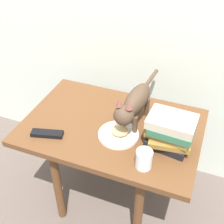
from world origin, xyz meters
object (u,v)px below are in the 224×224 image
Objects in this scene: cat at (134,103)px; side_table at (112,136)px; tv_remote at (47,134)px; bread_roll at (120,131)px; book_stack at (171,132)px; plate at (118,135)px; candle_jar at (144,160)px.

side_table is at bearing -159.62° from cat.
bread_roll is at bearing 4.01° from tv_remote.
book_stack is at bearing -8.11° from side_table.
side_table is 0.23m from cat.
book_stack is 1.40× the size of tv_remote.
book_stack is at bearing 7.36° from bread_roll.
tv_remote is at bearing -144.91° from side_table.
cat is 3.19× the size of tv_remote.
side_table is 1.81× the size of cat.
book_stack reaches higher than side_table.
cat reaches higher than bread_roll.
plate is at bearing -174.67° from book_stack.
bread_roll is 0.53× the size of tv_remote.
cat is 0.21m from book_stack.
cat is 0.43m from tv_remote.
plate reaches higher than side_table.
candle_jar is (-0.07, -0.16, -0.04)m from book_stack.
side_table is 5.77× the size of tv_remote.
plate is 0.22m from candle_jar.
tv_remote is at bearing 177.48° from candle_jar.
side_table is at bearing 137.35° from candle_jar.
cat is 2.28× the size of book_stack.
candle_jar is at bearing -17.42° from tv_remote.
cat reaches higher than side_table.
book_stack is (0.19, -0.08, -0.05)m from cat.
candle_jar is at bearing -42.65° from side_table.
plate is at bearing 5.61° from tv_remote.
bread_roll is at bearing 139.67° from candle_jar.
cat is 5.63× the size of candle_jar.
bread_roll reaches higher than plate.
plate is 0.34m from tv_remote.
bread_roll is at bearing -172.64° from book_stack.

